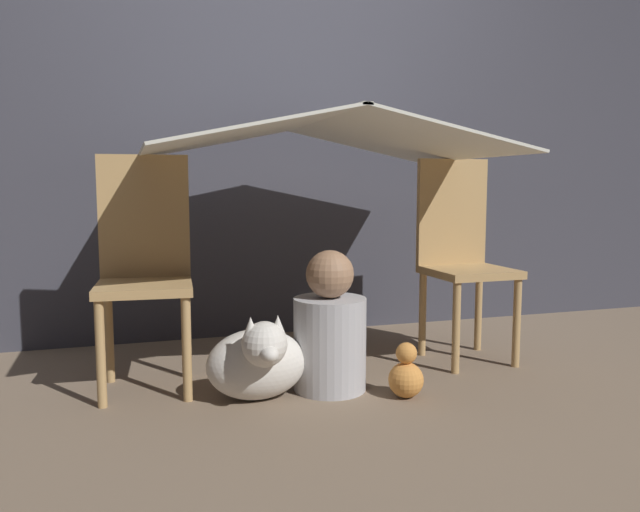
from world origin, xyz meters
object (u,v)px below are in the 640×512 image
chair_left (145,263)px  person_front (330,331)px  dog (258,361)px  chair_right (461,252)px

chair_left → person_front: size_ratio=1.67×
dog → chair_left: bearing=140.3°
chair_left → person_front: (0.72, -0.28, -0.28)m
chair_right → dog: size_ratio=2.45×
person_front → dog: (-0.31, -0.05, -0.08)m
chair_left → chair_right: (1.48, 0.00, 0.00)m
chair_left → dog: chair_left is taller
chair_right → person_front: chair_right is taller
chair_left → chair_right: size_ratio=1.00×
chair_left → dog: bearing=-35.3°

